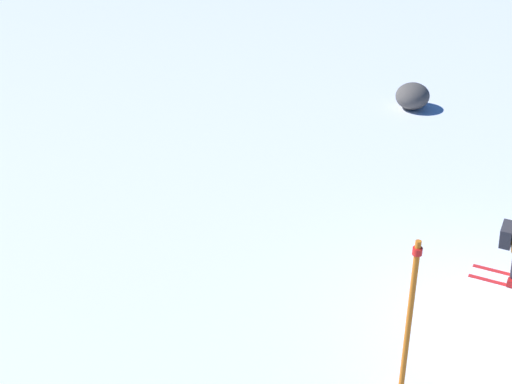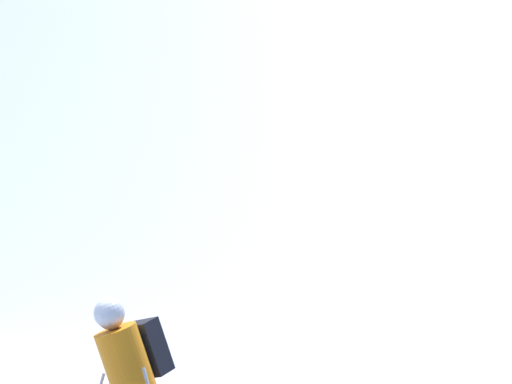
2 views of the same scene
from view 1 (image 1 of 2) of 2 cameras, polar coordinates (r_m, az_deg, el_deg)
name	(u,v)px [view 1 (image 1 of 2)]	position (r m, az deg, el deg)	size (l,w,h in m)	color
exposed_boulder_0	(413,96)	(20.46, 12.42, 7.51)	(1.10, 0.93, 0.71)	#4C4742
trail_marker	(410,312)	(9.75, 12.22, -9.35)	(0.13, 0.13, 2.38)	orange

